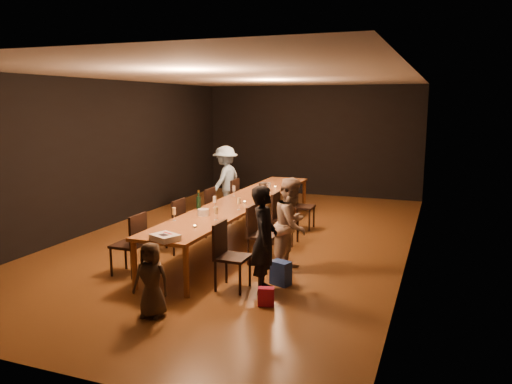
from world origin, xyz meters
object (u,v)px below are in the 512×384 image
(woman_birthday, at_px, (264,239))
(plate_stack, at_px, (203,212))
(chair_right_1, at_px, (263,235))
(birthday_cake, at_px, (165,237))
(chair_right_2, at_px, (286,219))
(chair_left_2, at_px, (201,211))
(chair_left_1, at_px, (169,226))
(chair_right_0, at_px, (233,256))
(chair_left_0, at_px, (128,244))
(champagne_bottle, at_px, (199,200))
(chair_left_3, at_px, (227,200))
(child, at_px, (151,280))
(chair_right_3, at_px, (303,206))
(ice_bucket, at_px, (263,188))
(woman_tan, at_px, (292,225))
(man_blue, at_px, (225,180))

(woman_birthday, distance_m, plate_stack, 1.66)
(chair_right_1, distance_m, birthday_cake, 1.89)
(chair_right_2, distance_m, chair_left_2, 1.70)
(chair_left_1, xyz_separation_m, woman_birthday, (2.13, -1.13, 0.27))
(birthday_cake, height_order, plate_stack, plate_stack)
(chair_right_0, relative_size, birthday_cake, 2.17)
(chair_right_1, xyz_separation_m, chair_left_0, (-1.70, -1.20, 0.00))
(plate_stack, height_order, champagne_bottle, champagne_bottle)
(plate_stack, bearing_deg, woman_birthday, -34.00)
(chair_right_0, distance_m, chair_left_3, 3.98)
(chair_left_1, xyz_separation_m, chair_left_3, (0.00, 2.40, 0.00))
(chair_right_2, height_order, birthday_cake, chair_right_2)
(birthday_cake, bearing_deg, child, -50.57)
(chair_right_3, distance_m, chair_left_3, 1.70)
(chair_left_1, distance_m, plate_stack, 0.85)
(chair_right_0, distance_m, chair_left_2, 2.94)
(chair_left_0, xyz_separation_m, champagne_bottle, (0.49, 1.36, 0.45))
(chair_right_3, relative_size, chair_left_2, 1.00)
(child, bearing_deg, chair_right_3, 76.80)
(chair_left_0, xyz_separation_m, ice_bucket, (0.94, 3.29, 0.38))
(chair_right_1, xyz_separation_m, chair_left_3, (-1.70, 2.40, 0.00))
(woman_tan, distance_m, birthday_cake, 1.99)
(woman_tan, distance_m, plate_stack, 1.48)
(chair_right_0, xyz_separation_m, champagne_bottle, (-1.21, 1.36, 0.45))
(chair_right_2, bearing_deg, chair_left_3, -125.22)
(man_blue, bearing_deg, chair_left_0, 10.88)
(chair_left_1, distance_m, champagne_bottle, 0.68)
(chair_right_3, xyz_separation_m, man_blue, (-2.06, 0.73, 0.32))
(chair_right_1, height_order, child, chair_right_1)
(chair_right_3, height_order, chair_left_1, same)
(man_blue, distance_m, child, 5.70)
(chair_left_2, xyz_separation_m, man_blue, (-0.36, 1.93, 0.32))
(chair_right_0, relative_size, chair_right_3, 1.00)
(chair_right_1, distance_m, plate_stack, 1.02)
(woman_birthday, xyz_separation_m, woman_tan, (0.10, 0.95, -0.01))
(chair_left_0, distance_m, champagne_bottle, 1.51)
(birthday_cake, bearing_deg, chair_right_3, 102.52)
(chair_left_1, height_order, child, chair_left_1)
(chair_left_1, height_order, woman_tan, woman_tan)
(ice_bucket, bearing_deg, champagne_bottle, -103.28)
(ice_bucket, bearing_deg, chair_right_2, -49.45)
(chair_right_2, distance_m, plate_stack, 1.72)
(chair_right_3, xyz_separation_m, champagne_bottle, (-1.21, -2.24, 0.45))
(chair_right_0, height_order, birthday_cake, chair_right_0)
(birthday_cake, relative_size, plate_stack, 2.32)
(chair_right_0, bearing_deg, chair_left_3, -154.72)
(birthday_cake, xyz_separation_m, plate_stack, (-0.19, 1.50, 0.01))
(child, xyz_separation_m, champagne_bottle, (-0.66, 2.52, 0.46))
(chair_right_0, height_order, chair_left_0, same)
(chair_right_3, xyz_separation_m, chair_left_1, (-1.70, -2.40, 0.00))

